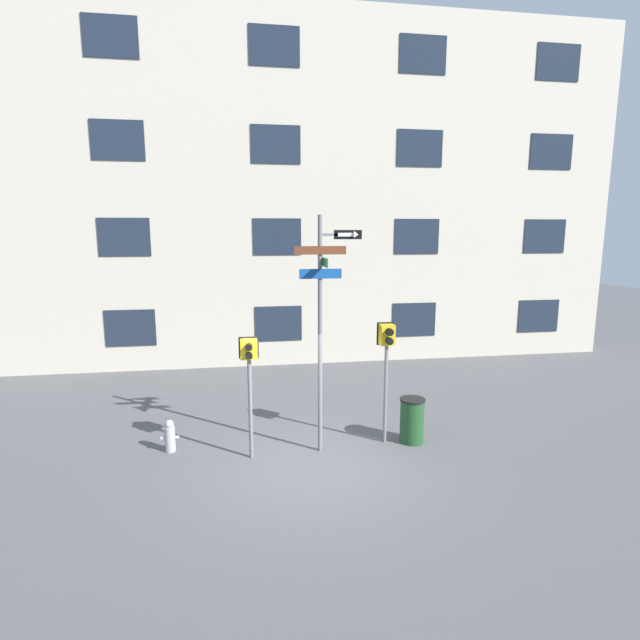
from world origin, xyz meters
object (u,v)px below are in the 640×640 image
pedestrian_signal_right (387,350)px  fire_hydrant (170,436)px  pedestrian_signal_left (249,364)px  trash_bin (412,420)px  street_sign_pole (323,314)px

pedestrian_signal_right → fire_hydrant: bearing=176.6°
pedestrian_signal_left → trash_bin: 3.79m
pedestrian_signal_right → street_sign_pole: bearing=-171.9°
trash_bin → fire_hydrant: bearing=176.2°
fire_hydrant → trash_bin: size_ratio=0.70×
street_sign_pole → pedestrian_signal_left: size_ratio=1.96×
pedestrian_signal_left → pedestrian_signal_right: size_ratio=0.94×
street_sign_pole → trash_bin: bearing=3.7°
pedestrian_signal_left → trash_bin: bearing=3.7°
street_sign_pole → pedestrian_signal_right: (1.40, 0.20, -0.84)m
street_sign_pole → trash_bin: (1.99, 0.13, -2.43)m
pedestrian_signal_left → fire_hydrant: 2.41m
pedestrian_signal_right → pedestrian_signal_left: bearing=-174.2°
street_sign_pole → pedestrian_signal_right: street_sign_pole is taller
trash_bin → pedestrian_signal_left: bearing=-176.3°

